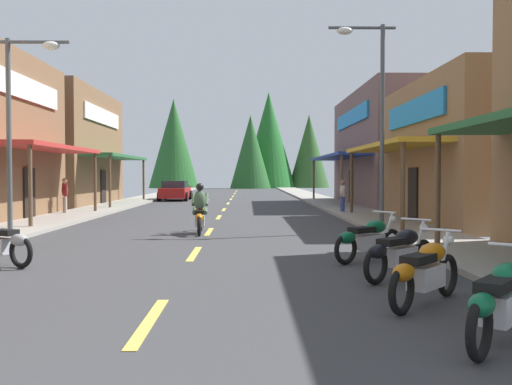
# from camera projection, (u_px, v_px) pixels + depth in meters

# --- Properties ---
(ground) EXTENTS (10.21, 91.48, 0.10)m
(ground) POSITION_uv_depth(u_px,v_px,m) (224.00, 210.00, 30.25)
(ground) COLOR #38383A
(sidewalk_left) EXTENTS (2.45, 91.48, 0.12)m
(sidewalk_left) POSITION_uv_depth(u_px,v_px,m) (104.00, 208.00, 30.15)
(sidewalk_left) COLOR gray
(sidewalk_left) RESTS_ON ground
(sidewalk_right) EXTENTS (2.45, 91.48, 0.12)m
(sidewalk_right) POSITION_uv_depth(u_px,v_px,m) (343.00, 208.00, 30.34)
(sidewalk_right) COLOR gray
(sidewalk_right) RESTS_ON ground
(centerline_dashes) EXTENTS (0.16, 66.13, 0.01)m
(centerline_dashes) POSITION_uv_depth(u_px,v_px,m) (226.00, 206.00, 33.34)
(centerline_dashes) COLOR #E0C64C
(centerline_dashes) RESTS_ON ground
(storefront_left_far) EXTENTS (8.86, 11.21, 6.83)m
(storefront_left_far) POSITION_uv_depth(u_px,v_px,m) (44.00, 148.00, 34.49)
(storefront_left_far) COLOR brown
(storefront_left_far) RESTS_ON ground
(storefront_right_far) EXTENTS (9.38, 13.84, 6.76)m
(storefront_right_far) POSITION_uv_depth(u_px,v_px,m) (414.00, 149.00, 34.67)
(storefront_right_far) COLOR brown
(storefront_right_far) RESTS_ON ground
(streetlamp_left) EXTENTS (2.12, 0.30, 5.65)m
(streetlamp_left) POSITION_uv_depth(u_px,v_px,m) (21.00, 107.00, 16.10)
(streetlamp_left) COLOR #474C51
(streetlamp_left) RESTS_ON ground
(streetlamp_right) EXTENTS (2.12, 0.30, 6.56)m
(streetlamp_right) POSITION_uv_depth(u_px,v_px,m) (373.00, 98.00, 18.10)
(streetlamp_right) COLOR #474C51
(streetlamp_right) RESTS_ON ground
(motorcycle_parked_right_0) EXTENTS (1.44, 1.71, 1.04)m
(motorcycle_parked_right_0) POSITION_uv_depth(u_px,v_px,m) (501.00, 300.00, 6.13)
(motorcycle_parked_right_0) COLOR black
(motorcycle_parked_right_0) RESTS_ON ground
(motorcycle_parked_right_1) EXTENTS (1.49, 1.67, 1.04)m
(motorcycle_parked_right_1) POSITION_uv_depth(u_px,v_px,m) (425.00, 271.00, 7.97)
(motorcycle_parked_right_1) COLOR black
(motorcycle_parked_right_1) RESTS_ON ground
(motorcycle_parked_right_2) EXTENTS (1.64, 1.53, 1.04)m
(motorcycle_parked_right_2) POSITION_uv_depth(u_px,v_px,m) (400.00, 251.00, 9.97)
(motorcycle_parked_right_2) COLOR black
(motorcycle_parked_right_2) RESTS_ON ground
(motorcycle_parked_right_3) EXTENTS (1.74, 1.41, 1.04)m
(motorcycle_parked_right_3) POSITION_uv_depth(u_px,v_px,m) (369.00, 238.00, 12.04)
(motorcycle_parked_right_3) COLOR black
(motorcycle_parked_right_3) RESTS_ON ground
(rider_cruising_lead) EXTENTS (0.60, 2.14, 1.57)m
(rider_cruising_lead) POSITION_uv_depth(u_px,v_px,m) (200.00, 213.00, 17.67)
(rider_cruising_lead) COLOR black
(rider_cruising_lead) RESTS_ON ground
(pedestrian_browsing) EXTENTS (0.31, 0.56, 1.57)m
(pedestrian_browsing) POSITION_uv_depth(u_px,v_px,m) (343.00, 195.00, 26.42)
(pedestrian_browsing) COLOR #333F8C
(pedestrian_browsing) RESTS_ON ground
(pedestrian_strolling) EXTENTS (0.42, 0.49, 1.68)m
(pedestrian_strolling) POSITION_uv_depth(u_px,v_px,m) (65.00, 194.00, 25.63)
(pedestrian_strolling) COLOR #B2A599
(pedestrian_strolling) RESTS_ON ground
(parked_car_curbside) EXTENTS (2.06, 4.30, 1.40)m
(parked_car_curbside) POSITION_uv_depth(u_px,v_px,m) (175.00, 191.00, 40.55)
(parked_car_curbside) COLOR #B21919
(parked_car_curbside) RESTS_ON ground
(treeline_backdrop) EXTENTS (25.10, 9.81, 13.32)m
(treeline_backdrop) POSITION_uv_depth(u_px,v_px,m) (246.00, 145.00, 79.00)
(treeline_backdrop) COLOR #215523
(treeline_backdrop) RESTS_ON ground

